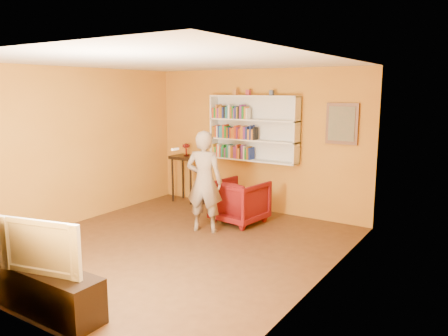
{
  "coord_description": "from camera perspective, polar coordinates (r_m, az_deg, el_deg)",
  "views": [
    {
      "loc": [
        4.01,
        -4.82,
        2.32
      ],
      "look_at": [
        0.38,
        0.75,
        1.12
      ],
      "focal_mm": 35.0,
      "sensor_mm": 36.0,
      "label": 1
    }
  ],
  "objects": [
    {
      "name": "tv_cabinet",
      "position": [
        5.07,
        -21.84,
        -14.79
      ],
      "size": [
        1.33,
        0.4,
        0.47
      ],
      "primitive_type": "cube",
      "color": "black",
      "rests_on": "ground"
    },
    {
      "name": "game_remote",
      "position": [
        6.98,
        -6.4,
        2.46
      ],
      "size": [
        0.04,
        0.15,
        0.04
      ],
      "primitive_type": "cube",
      "color": "white",
      "rests_on": "person"
    },
    {
      "name": "ornament_centre",
      "position": [
        8.27,
        3.19,
        9.83
      ],
      "size": [
        0.08,
        0.08,
        0.11
      ],
      "primitive_type": "cube",
      "color": "#953140",
      "rests_on": "bookshelf"
    },
    {
      "name": "ruby_lustre",
      "position": [
        9.05,
        -4.97,
        2.76
      ],
      "size": [
        0.16,
        0.16,
        0.26
      ],
      "color": "maroon",
      "rests_on": "console_table"
    },
    {
      "name": "person",
      "position": [
        7.12,
        -2.59,
        -1.79
      ],
      "size": [
        0.7,
        0.56,
        1.68
      ],
      "primitive_type": "imported",
      "rotation": [
        0.0,
        0.0,
        3.44
      ],
      "color": "#7F6E5D",
      "rests_on": "ground"
    },
    {
      "name": "ornament_left",
      "position": [
        8.41,
        1.49,
        9.87
      ],
      "size": [
        0.08,
        0.08,
        0.11
      ],
      "primitive_type": "cube",
      "color": "#B87434",
      "rests_on": "bookshelf"
    },
    {
      "name": "console_table",
      "position": [
        9.1,
        -4.93,
        0.56
      ],
      "size": [
        0.59,
        0.45,
        0.97
      ],
      "color": "black",
      "rests_on": "ground"
    },
    {
      "name": "room_shell",
      "position": [
        6.4,
        -6.55,
        -1.61
      ],
      "size": [
        5.3,
        5.8,
        2.88
      ],
      "color": "#452A16",
      "rests_on": "ground"
    },
    {
      "name": "books_row_upper",
      "position": [
        8.42,
        0.94,
        7.28
      ],
      "size": [
        0.79,
        0.19,
        0.27
      ],
      "color": "#BE3F1D",
      "rests_on": "bookshelf"
    },
    {
      "name": "framed_painting",
      "position": [
        7.67,
        15.15,
        5.6
      ],
      "size": [
        0.55,
        0.05,
        0.7
      ],
      "color": "#583019",
      "rests_on": "room_shell"
    },
    {
      "name": "books_row_lower",
      "position": [
        8.47,
        1.15,
        2.14
      ],
      "size": [
        0.86,
        0.19,
        0.27
      ],
      "color": "#BD8F21",
      "rests_on": "bookshelf"
    },
    {
      "name": "television",
      "position": [
        4.88,
        -22.25,
        -9.2
      ],
      "size": [
        1.0,
        0.36,
        0.57
      ],
      "primitive_type": "imported",
      "rotation": [
        0.0,
        0.0,
        0.23
      ],
      "color": "black",
      "rests_on": "tv_cabinet"
    },
    {
      "name": "armchair",
      "position": [
        7.7,
        2.07,
        -4.37
      ],
      "size": [
        0.91,
        0.93,
        0.76
      ],
      "primitive_type": "imported",
      "rotation": [
        0.0,
        0.0,
        3.02
      ],
      "color": "#4E050B",
      "rests_on": "ground"
    },
    {
      "name": "bookshelf",
      "position": [
        8.3,
        4.06,
        5.17
      ],
      "size": [
        1.8,
        0.29,
        1.23
      ],
      "color": "white",
      "rests_on": "room_shell"
    },
    {
      "name": "ornament_right",
      "position": [
        8.04,
        6.24,
        9.74
      ],
      "size": [
        0.07,
        0.07,
        0.1
      ],
      "primitive_type": "cube",
      "color": "#445072",
      "rests_on": "bookshelf"
    },
    {
      "name": "books_row_middle",
      "position": [
        8.41,
        1.4,
        4.67
      ],
      "size": [
        0.95,
        0.19,
        0.27
      ],
      "color": "#8A5919",
      "rests_on": "bookshelf"
    }
  ]
}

